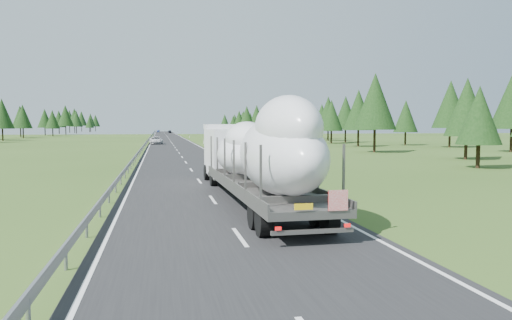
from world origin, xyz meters
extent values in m
plane|color=#2E4818|center=(0.00, 0.00, 0.00)|extent=(400.00, 400.00, 0.00)
cube|color=black|center=(0.00, 100.00, 0.01)|extent=(10.00, 400.00, 0.02)
cube|color=slate|center=(-5.30, 100.00, 0.60)|extent=(0.08, 400.00, 0.32)
cylinder|color=slate|center=(-5.30, 0.00, 0.30)|extent=(0.10, 0.10, 0.60)
cube|color=silver|center=(6.50, 30.00, 0.50)|extent=(0.12, 0.07, 1.00)
cube|color=black|center=(6.50, 30.00, 0.82)|extent=(0.13, 0.08, 0.12)
cube|color=silver|center=(6.50, 80.00, 0.50)|extent=(0.12, 0.07, 1.00)
cube|color=black|center=(6.50, 80.00, 0.82)|extent=(0.13, 0.08, 0.12)
cube|color=silver|center=(6.50, 130.00, 0.50)|extent=(0.12, 0.07, 1.00)
cube|color=black|center=(6.50, 130.00, 0.82)|extent=(0.13, 0.08, 0.12)
cube|color=silver|center=(6.50, 180.00, 0.50)|extent=(0.12, 0.07, 1.00)
cube|color=black|center=(6.50, 180.00, 0.82)|extent=(0.13, 0.08, 0.12)
cube|color=silver|center=(6.50, 230.00, 0.50)|extent=(0.12, 0.07, 1.00)
cube|color=black|center=(6.50, 230.00, 0.82)|extent=(0.13, 0.08, 0.12)
cube|color=silver|center=(6.50, 280.00, 0.50)|extent=(0.12, 0.07, 1.00)
cube|color=black|center=(6.50, 280.00, 0.82)|extent=(0.13, 0.08, 0.12)
cube|color=silver|center=(6.50, 330.00, 0.50)|extent=(0.12, 0.07, 1.00)
cube|color=black|center=(6.50, 330.00, 0.82)|extent=(0.13, 0.08, 0.12)
cylinder|color=slate|center=(7.20, 80.00, 1.00)|extent=(0.08, 0.08, 2.00)
cube|color=silver|center=(7.20, 80.00, 2.00)|extent=(0.05, 0.90, 1.20)
cylinder|color=black|center=(48.40, 39.03, 2.02)|extent=(0.36, 0.36, 4.03)
cylinder|color=black|center=(48.27, 54.75, 2.04)|extent=(0.36, 0.36, 4.08)
cone|color=black|center=(48.27, 54.75, 7.70)|extent=(6.34, 6.34, 8.50)
cylinder|color=black|center=(45.20, 65.24, 1.52)|extent=(0.36, 0.36, 3.05)
cone|color=black|center=(45.20, 65.24, 5.76)|extent=(4.74, 4.74, 6.35)
cylinder|color=black|center=(39.32, 82.54, 1.82)|extent=(0.36, 0.36, 3.64)
cone|color=black|center=(39.32, 82.54, 6.87)|extent=(5.66, 5.66, 7.58)
cylinder|color=black|center=(39.89, 96.12, 1.93)|extent=(0.36, 0.36, 3.87)
cone|color=black|center=(39.89, 96.12, 7.30)|extent=(6.01, 6.01, 8.06)
cylinder|color=black|center=(42.71, 109.64, 1.71)|extent=(0.36, 0.36, 3.41)
cone|color=black|center=(42.71, 109.64, 6.45)|extent=(5.31, 5.31, 7.11)
cylinder|color=black|center=(42.07, 122.51, 1.69)|extent=(0.36, 0.36, 3.38)
cone|color=black|center=(42.07, 122.51, 6.38)|extent=(5.26, 5.26, 7.04)
cylinder|color=black|center=(39.85, 137.85, 2.14)|extent=(0.36, 0.36, 4.27)
cone|color=black|center=(39.85, 137.85, 8.07)|extent=(6.64, 6.64, 8.90)
cylinder|color=black|center=(39.25, 149.01, 1.61)|extent=(0.36, 0.36, 3.22)
cone|color=black|center=(39.25, 149.01, 6.08)|extent=(5.01, 5.01, 6.71)
cylinder|color=black|center=(44.27, 163.45, 1.59)|extent=(0.36, 0.36, 3.17)
cone|color=black|center=(44.27, 163.45, 5.99)|extent=(4.93, 4.93, 6.60)
cylinder|color=black|center=(43.13, 178.37, 1.53)|extent=(0.36, 0.36, 3.06)
cone|color=black|center=(43.13, 178.37, 5.78)|extent=(4.76, 4.76, 6.38)
cylinder|color=black|center=(47.30, 191.59, 1.50)|extent=(0.36, 0.36, 3.00)
cone|color=black|center=(47.30, 191.59, 5.67)|extent=(4.67, 4.67, 6.25)
cylinder|color=black|center=(39.77, 206.38, 1.65)|extent=(0.36, 0.36, 3.31)
cone|color=black|center=(39.77, 206.38, 6.24)|extent=(5.14, 5.14, 6.89)
cylinder|color=black|center=(39.28, 223.48, 1.90)|extent=(0.36, 0.36, 3.81)
cone|color=black|center=(39.28, 223.48, 7.20)|extent=(5.93, 5.93, 7.94)
cylinder|color=black|center=(41.45, 234.79, 1.82)|extent=(0.36, 0.36, 3.65)
cone|color=black|center=(41.45, 234.79, 6.89)|extent=(5.67, 5.67, 7.59)
cylinder|color=black|center=(43.12, 250.13, 1.89)|extent=(0.36, 0.36, 3.78)
cone|color=black|center=(43.12, 250.13, 7.15)|extent=(5.89, 5.89, 7.88)
cylinder|color=black|center=(46.39, 261.85, 1.54)|extent=(0.36, 0.36, 3.08)
cone|color=black|center=(46.39, 261.85, 5.82)|extent=(4.80, 4.80, 6.42)
cylinder|color=black|center=(43.24, 279.26, 1.83)|extent=(0.36, 0.36, 3.66)
cone|color=black|center=(43.24, 279.26, 6.92)|extent=(5.70, 5.70, 7.63)
cylinder|color=black|center=(48.34, 291.69, 1.72)|extent=(0.36, 0.36, 3.43)
cone|color=black|center=(48.34, 291.69, 6.49)|extent=(5.34, 5.34, 7.16)
cylinder|color=black|center=(40.23, 304.11, 1.93)|extent=(0.36, 0.36, 3.86)
cone|color=black|center=(40.23, 304.11, 7.28)|extent=(6.00, 6.00, 8.03)
cylinder|color=black|center=(26.01, 14.82, 1.29)|extent=(0.36, 0.36, 2.58)
cone|color=black|center=(26.01, 14.82, 4.88)|extent=(4.02, 4.02, 5.38)
cylinder|color=black|center=(32.07, 25.72, 1.61)|extent=(0.36, 0.36, 3.21)
cone|color=black|center=(32.07, 25.72, 6.07)|extent=(5.00, 5.00, 6.69)
cylinder|color=black|center=(28.03, 41.77, 1.96)|extent=(0.36, 0.36, 3.93)
cone|color=black|center=(28.03, 41.77, 7.42)|extent=(6.11, 6.11, 8.18)
cylinder|color=black|center=(33.58, 61.18, 1.80)|extent=(0.36, 0.36, 3.60)
cone|color=black|center=(33.58, 61.18, 6.80)|extent=(5.60, 5.60, 7.50)
cylinder|color=black|center=(33.98, 77.05, 1.61)|extent=(0.36, 0.36, 3.22)
cone|color=black|center=(33.98, 77.05, 6.09)|extent=(5.01, 5.01, 6.71)
cylinder|color=black|center=(27.92, 91.30, 1.39)|extent=(0.36, 0.36, 2.77)
cone|color=black|center=(27.92, 91.30, 5.24)|extent=(4.31, 4.31, 5.78)
cylinder|color=black|center=(28.06, 107.46, 1.88)|extent=(0.36, 0.36, 3.77)
cone|color=black|center=(28.06, 107.46, 7.12)|extent=(5.86, 5.86, 7.85)
cylinder|color=black|center=(32.00, 122.14, 1.93)|extent=(0.36, 0.36, 3.87)
cone|color=black|center=(32.00, 122.14, 7.30)|extent=(6.01, 6.01, 8.05)
cylinder|color=black|center=(26.03, 138.03, 1.77)|extent=(0.36, 0.36, 3.55)
cone|color=black|center=(26.03, 138.03, 6.70)|extent=(5.52, 5.52, 7.39)
cylinder|color=black|center=(33.39, 158.38, 1.97)|extent=(0.36, 0.36, 3.94)
cone|color=black|center=(33.39, 158.38, 7.45)|extent=(6.13, 6.13, 8.22)
cylinder|color=black|center=(28.97, 172.52, 1.68)|extent=(0.36, 0.36, 3.36)
cone|color=black|center=(28.97, 172.52, 6.35)|extent=(5.23, 5.23, 7.00)
cylinder|color=black|center=(29.21, 190.53, 1.40)|extent=(0.36, 0.36, 2.80)
cone|color=black|center=(29.21, 190.53, 5.29)|extent=(4.35, 4.35, 5.83)
cylinder|color=black|center=(-41.54, 109.64, 1.82)|extent=(0.36, 0.36, 3.65)
cone|color=black|center=(-41.54, 109.64, 6.89)|extent=(5.68, 5.68, 7.60)
cylinder|color=black|center=(-43.72, 137.85, 1.76)|extent=(0.36, 0.36, 3.53)
cone|color=black|center=(-43.72, 137.85, 6.66)|extent=(5.49, 5.49, 7.35)
cylinder|color=black|center=(-47.29, 149.01, 1.77)|extent=(0.36, 0.36, 3.54)
cone|color=black|center=(-47.29, 149.01, 6.69)|extent=(5.51, 5.51, 7.38)
cylinder|color=black|center=(-40.20, 163.45, 1.62)|extent=(0.36, 0.36, 3.23)
cone|color=black|center=(-40.20, 163.45, 6.10)|extent=(5.03, 5.03, 6.73)
cylinder|color=black|center=(-45.95, 178.37, 1.76)|extent=(0.36, 0.36, 3.53)
cone|color=black|center=(-45.95, 178.37, 6.66)|extent=(5.48, 5.48, 7.34)
cylinder|color=black|center=(-40.65, 191.59, 2.10)|extent=(0.36, 0.36, 4.20)
cone|color=black|center=(-40.65, 191.59, 7.94)|extent=(6.54, 6.54, 8.75)
cylinder|color=black|center=(-46.01, 206.38, 1.79)|extent=(0.36, 0.36, 3.58)
cone|color=black|center=(-46.01, 206.38, 6.77)|extent=(5.57, 5.57, 7.46)
cylinder|color=black|center=(-41.38, 223.48, 1.90)|extent=(0.36, 0.36, 3.81)
cone|color=black|center=(-41.38, 223.48, 7.20)|extent=(5.93, 5.93, 7.94)
cylinder|color=black|center=(-43.96, 234.79, 2.12)|extent=(0.36, 0.36, 4.23)
cone|color=black|center=(-43.96, 234.79, 8.00)|extent=(6.59, 6.59, 8.82)
cylinder|color=black|center=(-48.90, 250.13, 2.05)|extent=(0.36, 0.36, 4.09)
cone|color=black|center=(-48.90, 250.13, 7.73)|extent=(6.37, 6.37, 8.53)
cylinder|color=black|center=(-40.34, 261.85, 1.48)|extent=(0.36, 0.36, 2.97)
cone|color=black|center=(-40.34, 261.85, 5.60)|extent=(4.61, 4.61, 6.18)
cylinder|color=black|center=(-42.06, 279.26, 1.85)|extent=(0.36, 0.36, 3.70)
cone|color=black|center=(-42.06, 279.26, 6.99)|extent=(5.75, 5.75, 7.70)
cylinder|color=black|center=(-48.92, 291.69, 2.14)|extent=(0.36, 0.36, 4.29)
cone|color=black|center=(-48.92, 291.69, 8.10)|extent=(6.67, 6.67, 8.94)
cylinder|color=black|center=(-42.29, 304.11, 1.82)|extent=(0.36, 0.36, 3.65)
cone|color=black|center=(-42.29, 304.11, 6.89)|extent=(5.68, 5.68, 7.60)
cube|color=white|center=(1.95, 7.65, 2.13)|extent=(2.92, 5.66, 3.14)
cube|color=black|center=(1.95, 10.51, 2.69)|extent=(2.58, 0.15, 1.57)
cube|color=white|center=(1.95, 10.12, 3.86)|extent=(2.83, 1.40, 0.34)
cube|color=#63605D|center=(1.95, 6.53, 0.62)|extent=(2.87, 3.42, 0.28)
cylinder|color=black|center=(0.66, 9.67, 0.56)|extent=(0.42, 1.13, 1.12)
cylinder|color=black|center=(3.23, 9.67, 0.56)|extent=(0.42, 1.13, 1.12)
cylinder|color=black|center=(0.66, 6.08, 0.56)|extent=(0.42, 1.13, 1.12)
cylinder|color=black|center=(3.23, 6.08, 0.56)|extent=(0.42, 1.13, 1.12)
cube|color=#63605D|center=(1.95, -2.99, 1.03)|extent=(3.36, 15.74, 0.29)
cube|color=#63605D|center=(0.46, -2.99, 1.31)|extent=(0.41, 15.68, 0.27)
cube|color=#63605D|center=(3.44, -2.99, 1.31)|extent=(0.41, 15.68, 0.27)
cube|color=#63605D|center=(0.46, -9.71, 2.24)|extent=(0.08, 0.08, 2.13)
cube|color=#63605D|center=(3.44, -9.71, 2.24)|extent=(0.08, 0.08, 2.13)
cube|color=#63605D|center=(0.46, -7.02, 2.24)|extent=(0.08, 0.08, 2.13)
cube|color=#63605D|center=(3.44, -7.02, 2.24)|extent=(0.08, 0.08, 2.13)
cube|color=#63605D|center=(0.46, -4.33, 2.24)|extent=(0.08, 0.08, 2.13)
cube|color=#63605D|center=(3.44, -4.33, 2.24)|extent=(0.08, 0.08, 2.13)
cube|color=#63605D|center=(0.46, -1.64, 2.24)|extent=(0.08, 0.08, 2.13)
cube|color=#63605D|center=(3.44, -1.64, 2.24)|extent=(0.08, 0.08, 2.13)
cube|color=#63605D|center=(0.46, 1.04, 2.24)|extent=(0.08, 0.08, 2.13)
cube|color=#63605D|center=(3.44, 1.04, 2.24)|extent=(0.08, 0.08, 2.13)
cube|color=#63605D|center=(0.46, 3.73, 2.24)|extent=(0.08, 0.08, 2.13)
cube|color=#63605D|center=(3.44, 3.73, 2.24)|extent=(0.08, 0.08, 2.13)
cylinder|color=black|center=(0.71, -9.03, 0.56)|extent=(0.47, 1.13, 1.12)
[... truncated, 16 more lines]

